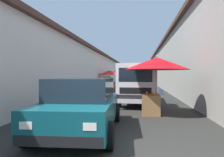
# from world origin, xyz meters

# --- Properties ---
(ground) EXTENTS (90.00, 90.00, 0.00)m
(ground) POSITION_xyz_m (13.50, 0.00, 0.00)
(ground) COLOR #282826
(building_left_whitewash) EXTENTS (49.80, 7.50, 4.00)m
(building_left_whitewash) POSITION_xyz_m (15.75, 6.79, 2.01)
(building_left_whitewash) COLOR silver
(building_left_whitewash) RESTS_ON ground
(building_right_concrete) EXTENTS (49.80, 7.50, 5.17)m
(building_right_concrete) POSITION_xyz_m (15.75, -6.79, 2.59)
(building_right_concrete) COLOR #A39E93
(building_right_concrete) RESTS_ON ground
(fruit_stall_far_right) EXTENTS (2.51, 2.51, 2.32)m
(fruit_stall_far_right) POSITION_xyz_m (4.33, -1.46, 1.77)
(fruit_stall_far_right) COLOR #9E9EA3
(fruit_stall_far_right) RESTS_ON ground
(fruit_stall_near_right) EXTENTS (2.43, 2.43, 2.13)m
(fruit_stall_near_right) POSITION_xyz_m (19.73, 1.93, 1.63)
(fruit_stall_near_right) COLOR #9E9EA3
(fruit_stall_near_right) RESTS_ON ground
(fruit_stall_far_left) EXTENTS (2.55, 2.55, 2.12)m
(fruit_stall_far_left) POSITION_xyz_m (17.09, 2.24, 1.64)
(fruit_stall_far_left) COLOR #9E9EA3
(fruit_stall_far_left) RESTS_ON ground
(hatchback_car) EXTENTS (4.00, 2.10, 1.45)m
(hatchback_car) POSITION_xyz_m (1.65, 0.71, 0.74)
(hatchback_car) COLOR #0F4C56
(hatchback_car) RESTS_ON ground
(delivery_truck) EXTENTS (5.01, 2.17, 2.08)m
(delivery_truck) POSITION_xyz_m (6.69, -0.73, 1.04)
(delivery_truck) COLOR black
(delivery_truck) RESTS_ON ground
(vendor_by_crates) EXTENTS (0.33, 0.63, 1.63)m
(vendor_by_crates) POSITION_xyz_m (13.45, 1.87, 0.94)
(vendor_by_crates) COLOR navy
(vendor_by_crates) RESTS_ON ground
(plastic_stool) EXTENTS (0.30, 0.30, 0.43)m
(plastic_stool) POSITION_xyz_m (12.95, -2.49, 0.33)
(plastic_stool) COLOR #194CB2
(plastic_stool) RESTS_ON ground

